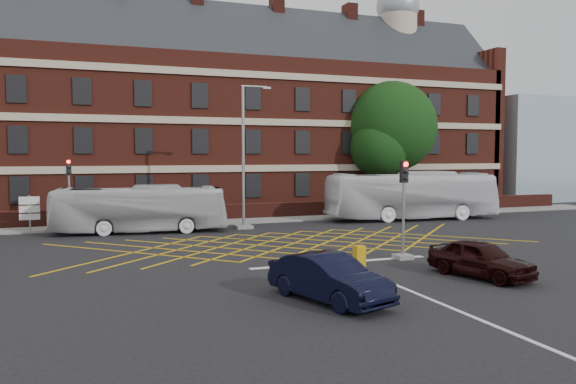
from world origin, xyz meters
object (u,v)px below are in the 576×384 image
object	(u,v)px
bus_right	(412,195)
direction_signs	(30,209)
traffic_light_near	(403,219)
utility_cabinet	(359,257)
bus_left	(140,209)
deciduous_tree	(391,133)
street_lamp	(244,180)
traffic_light_far	(70,202)
car_maroon	(481,259)
car_navy	(329,278)

from	to	relation	value
bus_right	direction_signs	xyz separation A→B (m)	(-24.46, 1.72, -0.31)
traffic_light_near	utility_cabinet	xyz separation A→B (m)	(-2.63, -0.98, -1.32)
bus_left	bus_right	distance (m)	18.46
deciduous_tree	direction_signs	bearing A→B (deg)	-169.24
bus_right	deciduous_tree	size ratio (longest dim) A/B	1.15
bus_right	street_lamp	world-z (taller)	street_lamp
bus_left	bus_right	xyz separation A→B (m)	(18.46, 0.19, 0.30)
deciduous_tree	traffic_light_far	distance (m)	25.56
car_maroon	direction_signs	bearing A→B (deg)	117.51
car_navy	utility_cabinet	distance (m)	5.45
car_maroon	direction_signs	distance (m)	24.93
bus_left	car_maroon	bearing A→B (deg)	-140.08
car_maroon	traffic_light_near	bearing A→B (deg)	85.89
traffic_light_far	traffic_light_near	bearing A→B (deg)	-46.18
deciduous_tree	street_lamp	world-z (taller)	deciduous_tree
utility_cabinet	car_navy	bearing A→B (deg)	-127.37
car_navy	car_maroon	distance (m)	6.79
traffic_light_near	direction_signs	distance (m)	21.46
bus_left	utility_cabinet	world-z (taller)	bus_left
bus_right	traffic_light_far	distance (m)	22.36
car_maroon	utility_cabinet	distance (m)	4.63
bus_left	traffic_light_far	xyz separation A→B (m)	(-3.84, 1.83, 0.38)
car_maroon	traffic_light_near	world-z (taller)	traffic_light_near
car_navy	car_maroon	bearing A→B (deg)	-7.67
traffic_light_near	traffic_light_far	bearing A→B (deg)	133.82
direction_signs	utility_cabinet	bearing A→B (deg)	-49.22
car_maroon	traffic_light_far	size ratio (longest dim) A/B	0.95
utility_cabinet	direction_signs	bearing A→B (deg)	130.78
car_navy	street_lamp	bearing A→B (deg)	65.01
traffic_light_far	street_lamp	size ratio (longest dim) A/B	0.49
traffic_light_far	street_lamp	xyz separation A→B (m)	(10.06, -2.12, 1.23)
traffic_light_near	street_lamp	distance (m)	12.80
car_maroon	direction_signs	world-z (taller)	direction_signs
traffic_light_near	traffic_light_far	xyz separation A→B (m)	(-13.74, 14.32, 0.00)
traffic_light_near	traffic_light_far	world-z (taller)	same
traffic_light_near	direction_signs	xyz separation A→B (m)	(-15.90, 14.40, -0.39)
street_lamp	deciduous_tree	bearing A→B (deg)	26.61
traffic_light_far	direction_signs	world-z (taller)	traffic_light_far
bus_left	utility_cabinet	size ratio (longest dim) A/B	11.23
car_navy	deciduous_tree	world-z (taller)	deciduous_tree
bus_right	utility_cabinet	size ratio (longest dim) A/B	13.70
bus_right	car_maroon	size ratio (longest dim) A/B	2.97
bus_right	traffic_light_far	size ratio (longest dim) A/B	2.83
car_maroon	traffic_light_far	distance (m)	23.48
bus_left	car_navy	bearing A→B (deg)	-160.18
car_navy	direction_signs	xyz separation A→B (m)	(-9.96, 19.71, 0.65)
deciduous_tree	traffic_light_near	world-z (taller)	deciduous_tree
bus_right	street_lamp	xyz separation A→B (m)	(-12.23, -0.48, 1.31)
utility_cabinet	car_maroon	bearing A→B (deg)	-42.95
traffic_light_far	utility_cabinet	xyz separation A→B (m)	(11.11, -15.30, -1.32)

